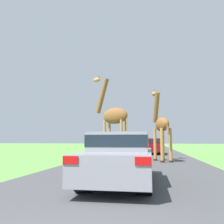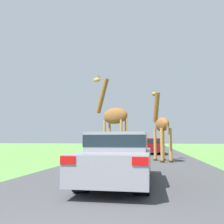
{
  "view_description": "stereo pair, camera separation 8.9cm",
  "coord_description": "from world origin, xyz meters",
  "px_view_note": "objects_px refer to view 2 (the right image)",
  "views": [
    {
      "loc": [
        0.72,
        -1.59,
        1.26
      ],
      "look_at": [
        -1.55,
        12.5,
        2.95
      ],
      "focal_mm": 38.0,
      "sensor_mm": 36.0,
      "label": 1
    },
    {
      "loc": [
        0.81,
        -1.57,
        1.26
      ],
      "look_at": [
        -1.55,
        12.5,
        2.95
      ],
      "focal_mm": 38.0,
      "sensor_mm": 36.0,
      "label": 2
    }
  ],
  "objects_px": {
    "giraffe_near_road": "(113,116)",
    "giraffe_companion": "(161,126)",
    "car_lead_maroon": "(119,156)",
    "car_queue_left": "(153,146)",
    "car_queue_right": "(137,144)"
  },
  "relations": [
    {
      "from": "car_lead_maroon",
      "to": "car_queue_left",
      "type": "distance_m",
      "value": 15.11
    },
    {
      "from": "car_queue_right",
      "to": "car_queue_left",
      "type": "height_order",
      "value": "car_queue_right"
    },
    {
      "from": "giraffe_near_road",
      "to": "car_lead_maroon",
      "type": "height_order",
      "value": "giraffe_near_road"
    },
    {
      "from": "giraffe_near_road",
      "to": "car_lead_maroon",
      "type": "xyz_separation_m",
      "value": [
        1.34,
        -7.0,
        -1.95
      ]
    },
    {
      "from": "car_lead_maroon",
      "to": "giraffe_companion",
      "type": "bearing_deg",
      "value": 78.32
    },
    {
      "from": "giraffe_companion",
      "to": "car_lead_maroon",
      "type": "bearing_deg",
      "value": -119.36
    },
    {
      "from": "giraffe_near_road",
      "to": "giraffe_companion",
      "type": "xyz_separation_m",
      "value": [
        2.89,
        0.48,
        -0.61
      ]
    },
    {
      "from": "car_lead_maroon",
      "to": "car_queue_right",
      "type": "distance_m",
      "value": 23.15
    },
    {
      "from": "car_queue_right",
      "to": "car_queue_left",
      "type": "distance_m",
      "value": 8.29
    },
    {
      "from": "giraffe_companion",
      "to": "giraffe_near_road",
      "type": "bearing_deg",
      "value": 171.67
    },
    {
      "from": "giraffe_near_road",
      "to": "car_queue_left",
      "type": "relative_size",
      "value": 1.2
    },
    {
      "from": "car_queue_right",
      "to": "car_queue_left",
      "type": "relative_size",
      "value": 0.86
    },
    {
      "from": "giraffe_companion",
      "to": "car_queue_left",
      "type": "relative_size",
      "value": 1.01
    },
    {
      "from": "giraffe_near_road",
      "to": "car_queue_left",
      "type": "xyz_separation_m",
      "value": [
        2.41,
        8.07,
        -1.98
      ]
    },
    {
      "from": "giraffe_near_road",
      "to": "car_lead_maroon",
      "type": "relative_size",
      "value": 1.13
    }
  ]
}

